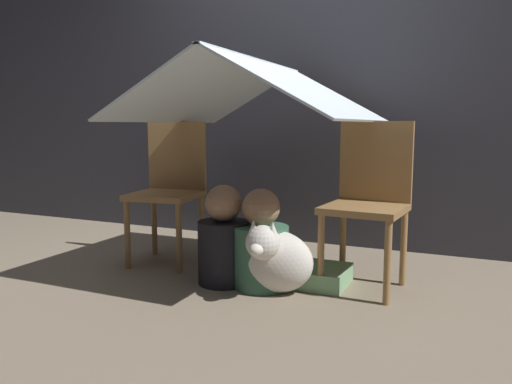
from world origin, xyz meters
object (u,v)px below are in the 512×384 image
at_px(chair_right, 369,196).
at_px(dog, 273,258).
at_px(chair_left, 170,185).
at_px(person_front, 224,241).
at_px(person_second, 261,246).

xyz_separation_m(chair_right, dog, (-0.43, -0.33, -0.31)).
bearing_deg(chair_right, chair_left, -175.12).
xyz_separation_m(person_front, dog, (0.31, -0.05, -0.05)).
distance_m(chair_left, person_front, 0.66).
bearing_deg(person_second, dog, -32.55).
relative_size(chair_right, person_second, 1.66).
relative_size(person_front, person_second, 1.02).
relative_size(chair_left, chair_right, 1.00).
bearing_deg(chair_left, chair_right, -7.50).
xyz_separation_m(person_second, dog, (0.09, -0.06, -0.04)).
height_order(chair_right, dog, chair_right).
bearing_deg(person_front, dog, -8.94).
distance_m(chair_right, dog, 0.62).
relative_size(person_front, dog, 1.32).
bearing_deg(chair_right, dog, -137.50).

